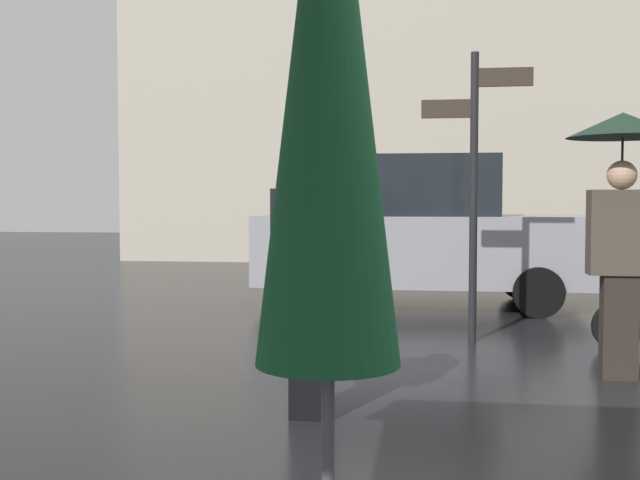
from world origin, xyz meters
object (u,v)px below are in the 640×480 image
Objects in this scene: folded_patio_umbrella_far at (328,93)px; parked_car_left at (417,231)px; pedestrian_with_umbrella at (622,186)px; street_signpost at (474,167)px; pedestrian_with_bag at (313,269)px.

parked_car_left is at bearing 89.24° from folded_patio_umbrella_far.
pedestrian_with_umbrella is 1.81m from street_signpost.
folded_patio_umbrella_far is 1.23× the size of pedestrian_with_umbrella.
pedestrian_with_umbrella is (1.77, 4.40, -0.17)m from folded_patio_umbrella_far.
street_signpost is (1.19, 2.89, 0.77)m from pedestrian_with_bag.
street_signpost reaches higher than pedestrian_with_umbrella.
street_signpost is (0.60, -2.67, 0.75)m from parked_car_left.
folded_patio_umbrella_far is 5.90m from street_signpost.
street_signpost is (-1.06, 1.46, 0.21)m from pedestrian_with_umbrella.
parked_car_left is (0.11, 8.53, -0.70)m from folded_patio_umbrella_far.
pedestrian_with_bag is 0.40× the size of parked_car_left.
street_signpost is (0.71, 5.86, 0.05)m from folded_patio_umbrella_far.
pedestrian_with_bag is 5.60m from parked_car_left.
folded_patio_umbrella_far reaches higher than parked_car_left.
folded_patio_umbrella_far is at bearing -96.91° from street_signpost.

